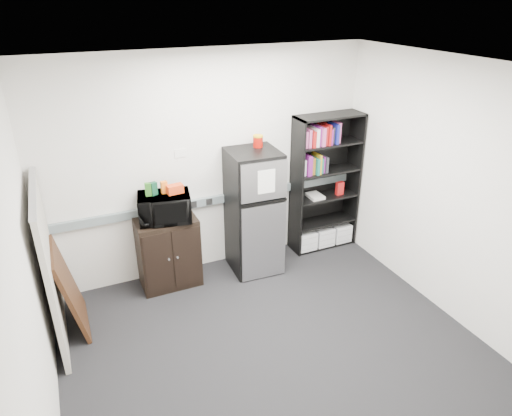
# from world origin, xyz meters

# --- Properties ---
(floor) EXTENTS (4.00, 4.00, 0.00)m
(floor) POSITION_xyz_m (0.00, 0.00, 0.00)
(floor) COLOR black
(floor) RESTS_ON ground
(wall_back) EXTENTS (4.00, 0.02, 2.70)m
(wall_back) POSITION_xyz_m (0.00, 1.75, 1.35)
(wall_back) COLOR white
(wall_back) RESTS_ON floor
(wall_right) EXTENTS (0.02, 3.50, 2.70)m
(wall_right) POSITION_xyz_m (2.00, 0.00, 1.35)
(wall_right) COLOR white
(wall_right) RESTS_ON floor
(wall_left) EXTENTS (0.02, 3.50, 2.70)m
(wall_left) POSITION_xyz_m (-2.00, 0.00, 1.35)
(wall_left) COLOR white
(wall_left) RESTS_ON floor
(ceiling) EXTENTS (4.00, 3.50, 0.02)m
(ceiling) POSITION_xyz_m (0.00, 0.00, 2.70)
(ceiling) COLOR white
(ceiling) RESTS_ON wall_back
(electrical_raceway) EXTENTS (3.92, 0.05, 0.10)m
(electrical_raceway) POSITION_xyz_m (0.00, 1.72, 0.90)
(electrical_raceway) COLOR slate
(electrical_raceway) RESTS_ON wall_back
(wall_note) EXTENTS (0.14, 0.00, 0.10)m
(wall_note) POSITION_xyz_m (-0.35, 1.74, 1.55)
(wall_note) COLOR white
(wall_note) RESTS_ON wall_back
(bookshelf) EXTENTS (0.90, 0.34, 1.85)m
(bookshelf) POSITION_xyz_m (1.53, 1.57, 0.91)
(bookshelf) COLOR black
(bookshelf) RESTS_ON floor
(cubicle_partition) EXTENTS (0.06, 1.30, 1.62)m
(cubicle_partition) POSITION_xyz_m (-1.90, 1.08, 0.81)
(cubicle_partition) COLOR #A39E90
(cubicle_partition) RESTS_ON floor
(cabinet) EXTENTS (0.69, 0.46, 0.87)m
(cabinet) POSITION_xyz_m (-0.65, 1.50, 0.43)
(cabinet) COLOR black
(cabinet) RESTS_ON floor
(microwave) EXTENTS (0.64, 0.50, 0.32)m
(microwave) POSITION_xyz_m (-0.65, 1.48, 1.03)
(microwave) COLOR black
(microwave) RESTS_ON cabinet
(snack_box_a) EXTENTS (0.08, 0.06, 0.15)m
(snack_box_a) POSITION_xyz_m (-0.80, 1.52, 1.26)
(snack_box_a) COLOR #27611B
(snack_box_a) RESTS_ON microwave
(snack_box_b) EXTENTS (0.08, 0.07, 0.15)m
(snack_box_b) POSITION_xyz_m (-0.74, 1.52, 1.26)
(snack_box_b) COLOR #0D3B25
(snack_box_b) RESTS_ON microwave
(snack_box_c) EXTENTS (0.07, 0.06, 0.14)m
(snack_box_c) POSITION_xyz_m (-0.62, 1.52, 1.26)
(snack_box_c) COLOR orange
(snack_box_c) RESTS_ON microwave
(snack_bag) EXTENTS (0.19, 0.12, 0.10)m
(snack_bag) POSITION_xyz_m (-0.51, 1.47, 1.24)
(snack_bag) COLOR red
(snack_bag) RESTS_ON microwave
(refrigerator) EXTENTS (0.61, 0.64, 1.57)m
(refrigerator) POSITION_xyz_m (0.43, 1.42, 0.78)
(refrigerator) COLOR black
(refrigerator) RESTS_ON floor
(coffee_can) EXTENTS (0.12, 0.12, 0.16)m
(coffee_can) POSITION_xyz_m (0.54, 1.55, 1.65)
(coffee_can) COLOR #9E0F07
(coffee_can) RESTS_ON refrigerator
(framed_poster) EXTENTS (0.24, 0.74, 0.94)m
(framed_poster) POSITION_xyz_m (-1.77, 1.14, 0.48)
(framed_poster) COLOR black
(framed_poster) RESTS_ON floor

